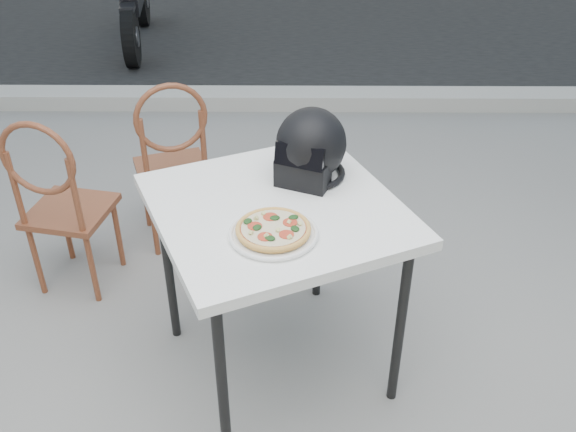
{
  "coord_description": "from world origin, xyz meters",
  "views": [
    {
      "loc": [
        0.13,
        -1.79,
        2.11
      ],
      "look_at": [
        0.11,
        0.06,
        0.88
      ],
      "focal_mm": 40.0,
      "sensor_mm": 36.0,
      "label": 1
    }
  ],
  "objects_px": {
    "plate": "(273,234)",
    "pizza": "(273,229)",
    "helmet": "(310,148)",
    "cafe_chair_main": "(173,156)",
    "cafe_chair_side": "(59,197)",
    "cafe_table_main": "(276,222)",
    "motorcycle": "(135,3)"
  },
  "relations": [
    {
      "from": "pizza",
      "to": "cafe_chair_main",
      "type": "xyz_separation_m",
      "value": [
        -0.56,
        1.12,
        -0.32
      ]
    },
    {
      "from": "cafe_table_main",
      "to": "helmet",
      "type": "relative_size",
      "value": 3.12
    },
    {
      "from": "plate",
      "to": "pizza",
      "type": "distance_m",
      "value": 0.02
    },
    {
      "from": "cafe_chair_main",
      "to": "cafe_chair_side",
      "type": "xyz_separation_m",
      "value": [
        -0.47,
        -0.4,
        -0.01
      ]
    },
    {
      "from": "helmet",
      "to": "cafe_chair_side",
      "type": "distance_m",
      "value": 1.27
    },
    {
      "from": "cafe_table_main",
      "to": "cafe_chair_side",
      "type": "relative_size",
      "value": 1.2
    },
    {
      "from": "cafe_chair_main",
      "to": "motorcycle",
      "type": "height_order",
      "value": "cafe_chair_main"
    },
    {
      "from": "pizza",
      "to": "motorcycle",
      "type": "xyz_separation_m",
      "value": [
        -1.47,
        4.5,
        -0.47
      ]
    },
    {
      "from": "cafe_chair_side",
      "to": "helmet",
      "type": "bearing_deg",
      "value": 176.36
    },
    {
      "from": "plate",
      "to": "pizza",
      "type": "height_order",
      "value": "pizza"
    },
    {
      "from": "cafe_table_main",
      "to": "cafe_chair_main",
      "type": "height_order",
      "value": "cafe_chair_main"
    },
    {
      "from": "cafe_chair_main",
      "to": "pizza",
      "type": "bearing_deg",
      "value": 96.75
    },
    {
      "from": "pizza",
      "to": "cafe_chair_main",
      "type": "height_order",
      "value": "cafe_chair_main"
    },
    {
      "from": "motorcycle",
      "to": "cafe_table_main",
      "type": "bearing_deg",
      "value": -78.07
    },
    {
      "from": "cafe_chair_side",
      "to": "cafe_chair_main",
      "type": "bearing_deg",
      "value": -128.02
    },
    {
      "from": "cafe_chair_main",
      "to": "cafe_chair_side",
      "type": "bearing_deg",
      "value": 21.0
    },
    {
      "from": "plate",
      "to": "helmet",
      "type": "height_order",
      "value": "helmet"
    },
    {
      "from": "plate",
      "to": "cafe_chair_main",
      "type": "bearing_deg",
      "value": 116.27
    },
    {
      "from": "motorcycle",
      "to": "plate",
      "type": "bearing_deg",
      "value": -78.91
    },
    {
      "from": "cafe_chair_main",
      "to": "motorcycle",
      "type": "relative_size",
      "value": 0.54
    },
    {
      "from": "helmet",
      "to": "motorcycle",
      "type": "relative_size",
      "value": 0.2
    },
    {
      "from": "pizza",
      "to": "cafe_chair_side",
      "type": "relative_size",
      "value": 0.34
    },
    {
      "from": "plate",
      "to": "cafe_chair_side",
      "type": "distance_m",
      "value": 1.29
    },
    {
      "from": "cafe_table_main",
      "to": "cafe_chair_side",
      "type": "xyz_separation_m",
      "value": [
        -1.03,
        0.52,
        -0.22
      ]
    },
    {
      "from": "plate",
      "to": "cafe_chair_side",
      "type": "xyz_separation_m",
      "value": [
        -1.02,
        0.72,
        -0.31
      ]
    },
    {
      "from": "plate",
      "to": "cafe_chair_main",
      "type": "xyz_separation_m",
      "value": [
        -0.56,
        1.12,
        -0.3
      ]
    },
    {
      "from": "plate",
      "to": "helmet",
      "type": "bearing_deg",
      "value": 72.01
    },
    {
      "from": "motorcycle",
      "to": "helmet",
      "type": "bearing_deg",
      "value": -75.59
    },
    {
      "from": "helmet",
      "to": "cafe_chair_main",
      "type": "distance_m",
      "value": 1.08
    },
    {
      "from": "plate",
      "to": "cafe_chair_main",
      "type": "height_order",
      "value": "cafe_chair_main"
    },
    {
      "from": "pizza",
      "to": "helmet",
      "type": "relative_size",
      "value": 0.87
    },
    {
      "from": "pizza",
      "to": "motorcycle",
      "type": "distance_m",
      "value": 4.76
    }
  ]
}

